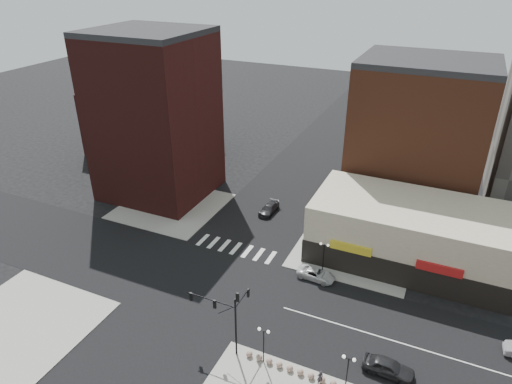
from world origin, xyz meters
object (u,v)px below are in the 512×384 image
at_px(street_lamp_ne, 324,250).
at_px(street_lamp_se_b, 348,365).
at_px(traffic_signal, 228,311).
at_px(pedestrian, 320,377).
at_px(white_suv, 316,274).
at_px(dark_sedan_north, 269,209).
at_px(dark_sedan_east, 389,367).
at_px(street_lamp_se_a, 264,337).

bearing_deg(street_lamp_ne, street_lamp_se_b, -66.37).
distance_m(traffic_signal, pedestrian, 10.30).
relative_size(street_lamp_ne, white_suv, 0.90).
relative_size(white_suv, dark_sedan_north, 0.99).
bearing_deg(pedestrian, dark_sedan_east, -179.81).
relative_size(street_lamp_se_b, street_lamp_ne, 1.00).
relative_size(street_lamp_se_a, white_suv, 0.90).
bearing_deg(traffic_signal, street_lamp_se_a, -2.57).
bearing_deg(pedestrian, street_lamp_se_b, 151.03).
relative_size(dark_sedan_east, pedestrian, 3.00).
bearing_deg(white_suv, pedestrian, -157.48).
bearing_deg(white_suv, street_lamp_ne, -9.18).
height_order(street_lamp_se_a, white_suv, street_lamp_se_a).
relative_size(traffic_signal, pedestrian, 4.87).
bearing_deg(street_lamp_ne, pedestrian, -73.85).
height_order(street_lamp_se_b, pedestrian, street_lamp_se_b).
bearing_deg(street_lamp_se_a, traffic_signal, 177.43).
height_order(white_suv, dark_sedan_north, dark_sedan_north).
relative_size(white_suv, pedestrian, 2.90).
distance_m(street_lamp_se_b, street_lamp_ne, 17.46).
height_order(street_lamp_se_b, dark_sedan_north, street_lamp_se_b).
bearing_deg(traffic_signal, dark_sedan_north, 104.71).
xyz_separation_m(traffic_signal, white_suv, (4.42, 14.33, -4.32)).
bearing_deg(dark_sedan_east, pedestrian, 126.29).
distance_m(street_lamp_se_a, dark_sedan_east, 11.98).
xyz_separation_m(traffic_signal, dark_sedan_east, (14.92, 3.41, -4.15)).
relative_size(street_lamp_se_b, dark_sedan_north, 0.89).
relative_size(dark_sedan_east, dark_sedan_north, 1.03).
height_order(white_suv, dark_sedan_east, dark_sedan_east).
distance_m(street_lamp_ne, dark_sedan_east, 16.24).
bearing_deg(street_lamp_se_a, white_suv, 87.40).
bearing_deg(pedestrian, white_suv, -105.85).
bearing_deg(dark_sedan_east, traffic_signal, 104.24).
relative_size(street_lamp_se_a, dark_sedan_east, 0.87).
xyz_separation_m(traffic_signal, dark_sedan_north, (-7.02, 26.76, -4.29)).
distance_m(traffic_signal, street_lamp_se_a, 4.12).
relative_size(street_lamp_se_a, pedestrian, 2.61).
bearing_deg(white_suv, dark_sedan_east, -132.49).
xyz_separation_m(street_lamp_se_b, street_lamp_ne, (-7.00, 16.00, 0.00)).
xyz_separation_m(white_suv, pedestrian, (5.04, -14.73, 0.28)).
distance_m(street_lamp_ne, pedestrian, 17.06).
height_order(street_lamp_ne, white_suv, street_lamp_ne).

